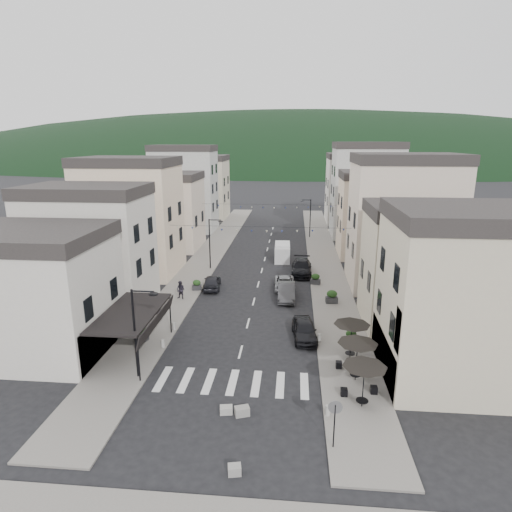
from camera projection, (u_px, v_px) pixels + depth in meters
The scene contains 33 objects.
ground at pixel (228, 401), 24.97m from camera, with size 700.00×700.00×0.00m, color black.
sidewalk_left at pixel (209, 255), 56.36m from camera, with size 4.00×76.00×0.12m, color slate.
sidewalk_right at pixel (323, 258), 55.06m from camera, with size 4.00×76.00×0.12m, color slate.
hill_backdrop at pixel (290, 161), 313.31m from camera, with size 640.00×360.00×70.00m, color black.
boutique_building at pixel (20, 298), 30.07m from camera, with size 12.00×8.00×8.00m, color beige.
bistro_building at pixel (470, 304), 26.25m from camera, with size 10.00×8.00×10.00m, color beige.
boutique_awning at pixel (135, 314), 29.59m from camera, with size 3.77×7.50×3.28m.
buildings_row_left at pixel (167, 203), 60.91m from camera, with size 10.20×54.16×14.00m.
buildings_row_right at pixel (376, 205), 57.23m from camera, with size 10.20×54.16×14.50m.
cafe_terrace at pixel (357, 347), 26.37m from camera, with size 2.50×8.10×2.53m.
streetlamp_left_near at pixel (139, 325), 26.43m from camera, with size 1.70×0.56×6.00m.
streetlamp_left_far at pixel (212, 239), 49.49m from camera, with size 1.70×0.56×6.00m.
streetlamp_right_far at pixel (309, 214), 65.78m from camera, with size 1.70×0.56×6.00m.
traffic_sign at pixel (335, 415), 20.60m from camera, with size 0.70×0.07×2.70m.
bollards at pixel (240, 350), 30.15m from camera, with size 11.66×10.26×0.60m.
bunting_near at pixel (259, 230), 44.63m from camera, with size 19.00×0.28×0.62m.
bunting_far at pixel (269, 207), 60.01m from camera, with size 19.00×0.28×0.62m.
parked_car_a at pixel (304, 329), 32.68m from camera, with size 1.73×4.30×1.46m, color black.
parked_car_b at pixel (286, 291), 40.82m from camera, with size 1.60×4.58×1.51m, color #363639.
parked_car_c at pixel (285, 283), 43.54m from camera, with size 2.03×4.41×1.22m, color #979AA0.
parked_car_d at pixel (302, 267), 48.40m from camera, with size 2.22×5.45×1.58m, color black.
parked_car_e at pixel (212, 282), 43.69m from camera, with size 1.67×4.16×1.42m, color black.
delivery_van at pixel (282, 251), 54.11m from camera, with size 1.99×4.77×2.26m.
pedestrian_a at pixel (159, 308), 35.84m from camera, with size 0.71×0.47×1.95m, color black.
pedestrian_b at pixel (181, 290), 40.48m from camera, with size 0.86×0.67×1.76m, color black.
concrete_block_a at pixel (242, 411), 23.61m from camera, with size 0.80×0.50×0.50m, color gray.
concrete_block_b at pixel (235, 470), 19.45m from camera, with size 0.60×0.45×0.45m, color gray.
concrete_block_c at pixel (226, 410), 23.81m from camera, with size 0.70×0.50×0.40m, color #999791.
planter_la at pixel (141, 333), 32.19m from camera, with size 1.12×0.81×1.12m.
planter_lb at pixel (197, 285), 43.05m from camera, with size 1.02×0.69×1.05m.
planter_ra at pixel (351, 337), 31.78m from camera, with size 0.99×0.67×1.01m.
planter_rb at pixel (332, 297), 39.55m from camera, with size 1.14×0.67×1.24m.
planter_rc at pixel (315, 279), 44.76m from camera, with size 1.11×0.77×1.13m.
Camera 1 is at (3.61, -21.64, 14.73)m, focal length 30.00 mm.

